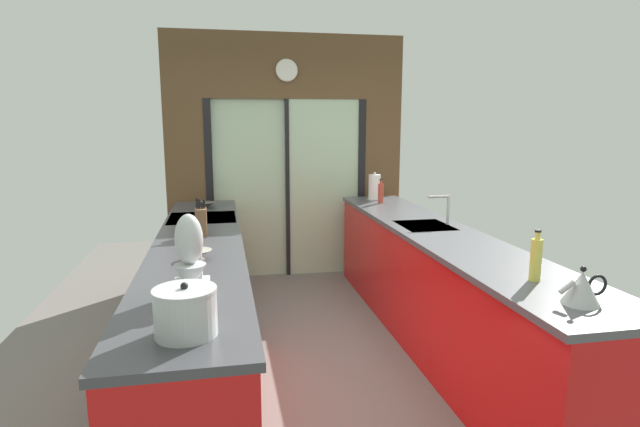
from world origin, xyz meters
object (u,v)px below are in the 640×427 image
mixing_bowl_far (206,205)px  kettle (582,288)px  knife_block (201,222)px  paper_towel_roll (374,187)px  mixing_bowl_near (198,254)px  soap_bottle_near (536,259)px  soap_bottle_far (381,193)px  stand_mixer (190,267)px  oven_range (205,268)px  stock_pot (186,312)px

mixing_bowl_far → kettle: (1.78, -3.00, 0.04)m
knife_block → paper_towel_roll: 2.29m
mixing_bowl_far → kettle: kettle is taller
mixing_bowl_near → soap_bottle_near: 1.94m
soap_bottle_near → soap_bottle_far: size_ratio=1.10×
knife_block → paper_towel_roll: paper_towel_roll is taller
stand_mixer → soap_bottle_far: 3.17m
soap_bottle_near → kettle: bearing=-89.7°
knife_block → stand_mixer: size_ratio=0.68×
oven_range → mixing_bowl_near: mixing_bowl_near is taller
mixing_bowl_near → soap_bottle_near: size_ratio=0.62×
soap_bottle_near → soap_bottle_far: (0.00, 2.67, -0.01)m
mixing_bowl_near → stand_mixer: size_ratio=0.41×
mixing_bowl_far → paper_towel_roll: (1.78, 0.25, 0.10)m
stock_pot → soap_bottle_near: size_ratio=0.91×
paper_towel_roll → stand_mixer: bearing=-122.0°
stand_mixer → soap_bottle_far: size_ratio=1.67×
mixing_bowl_near → stand_mixer: stand_mixer is taller
soap_bottle_near → mixing_bowl_near: bearing=156.6°
mixing_bowl_near → soap_bottle_far: bearing=46.8°
stand_mixer → mixing_bowl_far: bearing=90.0°
mixing_bowl_far → stand_mixer: size_ratio=0.47×
stand_mixer → kettle: (1.78, -0.40, -0.08)m
soap_bottle_far → soap_bottle_near: bearing=-90.0°
knife_block → mixing_bowl_near: bearing=-90.0°
stock_pot → soap_bottle_near: (1.78, 0.36, 0.02)m
knife_block → soap_bottle_far: size_ratio=1.13×
mixing_bowl_far → stock_pot: (0.00, -3.00, 0.06)m
kettle → paper_towel_roll: (-0.00, 3.25, 0.06)m
kettle → oven_range: bearing=125.2°
oven_range → stand_mixer: 2.24m
stock_pot → paper_towel_roll: bearing=61.3°
kettle → paper_towel_roll: 3.25m
oven_range → stand_mixer: bearing=-89.5°
stand_mixer → paper_towel_roll: size_ratio=1.39×
oven_range → stock_pot: (0.02, -2.55, 0.56)m
mixing_bowl_near → knife_block: (-0.00, 0.68, 0.07)m
mixing_bowl_near → stock_pot: stock_pot is taller
mixing_bowl_near → stock_pot: 1.13m
mixing_bowl_near → soap_bottle_far: 2.60m
oven_range → soap_bottle_far: size_ratio=3.65×
stock_pot → kettle: 1.78m
kettle → soap_bottle_near: bearing=90.3°
mixing_bowl_near → mixing_bowl_far: 1.87m
knife_block → soap_bottle_far: 2.16m
mixing_bowl_far → kettle: 3.49m
kettle → soap_bottle_far: 3.02m
mixing_bowl_far → soap_bottle_far: (1.78, 0.02, 0.07)m
knife_block → stand_mixer: bearing=-90.0°
mixing_bowl_far → kettle: size_ratio=0.78×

